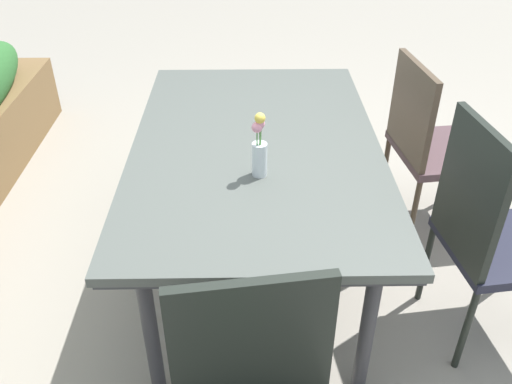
{
  "coord_description": "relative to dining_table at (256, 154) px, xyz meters",
  "views": [
    {
      "loc": [
        -1.92,
        0.13,
        1.82
      ],
      "look_at": [
        0.06,
        0.09,
        0.47
      ],
      "focal_mm": 37.8,
      "sensor_mm": 36.0,
      "label": 1
    }
  ],
  "objects": [
    {
      "name": "chair_near_left",
      "position": [
        -0.38,
        -0.88,
        -0.12
      ],
      "size": [
        0.48,
        0.48,
        0.99
      ],
      "rotation": [
        0.0,
        0.0,
        3.27
      ],
      "color": "black",
      "rests_on": "ground"
    },
    {
      "name": "chair_near_right",
      "position": [
        0.36,
        -0.88,
        -0.14
      ],
      "size": [
        0.52,
        0.52,
        0.93
      ],
      "rotation": [
        0.0,
        0.0,
        3.26
      ],
      "color": "#4E373C",
      "rests_on": "ground"
    },
    {
      "name": "flower_vase",
      "position": [
        -0.26,
        -0.01,
        0.17
      ],
      "size": [
        0.06,
        0.06,
        0.26
      ],
      "color": "silver",
      "rests_on": "dining_table"
    },
    {
      "name": "dining_table",
      "position": [
        0.0,
        0.0,
        0.0
      ],
      "size": [
        1.64,
        1.03,
        0.72
      ],
      "color": "#4C514C",
      "rests_on": "ground"
    },
    {
      "name": "ground_plane",
      "position": [
        -0.06,
        -0.09,
        -0.66
      ],
      "size": [
        12.0,
        12.0,
        0.0
      ],
      "primitive_type": "plane",
      "color": "gray"
    }
  ]
}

